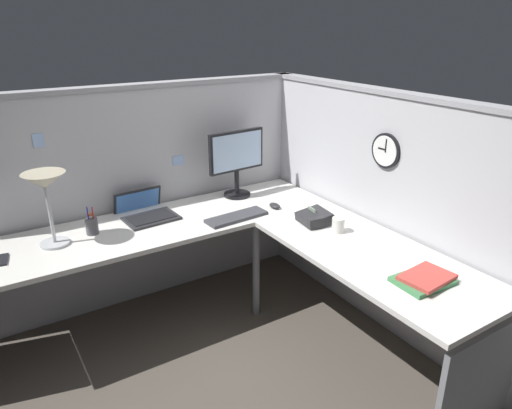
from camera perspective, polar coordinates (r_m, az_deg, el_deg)
name	(u,v)px	position (r m, az deg, el deg)	size (l,w,h in m)	color
ground_plane	(249,332)	(3.30, -0.88, -15.25)	(6.80, 6.80, 0.00)	#4C443D
cubicle_wall_back	(143,195)	(3.49, -13.63, 1.12)	(2.57, 0.12, 1.58)	#B2B2B7
cubicle_wall_right	(380,211)	(3.22, 14.89, -0.73)	(0.12, 2.37, 1.58)	#B2B2B7
desk	(232,258)	(2.86, -2.96, -6.48)	(2.35, 2.15, 0.73)	silver
monitor	(237,158)	(3.47, -2.37, 5.61)	(0.46, 0.20, 0.50)	black
laptop	(145,212)	(3.29, -13.31, -0.85)	(0.36, 0.40, 0.22)	#232326
keyboard	(237,217)	(3.15, -2.37, -1.52)	(0.43, 0.14, 0.02)	#38383D
computer_mouse	(275,206)	(3.32, 2.29, -0.14)	(0.06, 0.10, 0.03)	#232326
desk_lamp_dome	(45,187)	(2.91, -24.24, 1.99)	(0.24, 0.24, 0.44)	#B7BABF
pen_cup	(92,226)	(3.08, -19.33, -2.48)	(0.08, 0.08, 0.18)	#4C4C51
cell_phone	(1,260)	(2.97, -28.58, -5.95)	(0.07, 0.14, 0.01)	black
office_phone	(315,218)	(3.09, 7.17, -1.65)	(0.22, 0.23, 0.11)	#232326
book_stack	(424,279)	(2.55, 19.80, -8.54)	(0.30, 0.23, 0.04)	#3F7F4C
coffee_mug	(338,225)	(2.98, 9.97, -2.48)	(0.08, 0.08, 0.10)	silver
wall_clock	(386,151)	(3.02, 15.55, 6.33)	(0.04, 0.22, 0.22)	black
pinned_note_leftmost	(38,140)	(3.17, -24.93, 7.08)	(0.07, 0.00, 0.09)	#99B7E5
pinned_note_rightmost	(178,160)	(3.46, -9.43, 5.32)	(0.09, 0.00, 0.07)	#99B7E5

